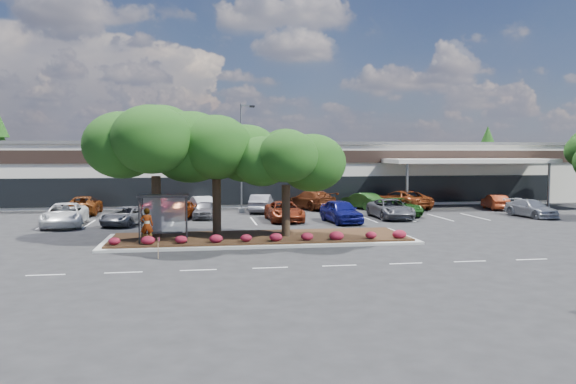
{
  "coord_description": "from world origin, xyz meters",
  "views": [
    {
      "loc": [
        -5.48,
        -28.76,
        5.17
      ],
      "look_at": [
        0.23,
        7.55,
        2.6
      ],
      "focal_mm": 35.0,
      "sensor_mm": 36.0,
      "label": 1
    }
  ],
  "objects": [
    {
      "name": "car_9",
      "position": [
        -15.17,
        20.32,
        0.77
      ],
      "size": [
        2.75,
        5.63,
        1.54
      ],
      "primitive_type": "imported",
      "rotation": [
        0.0,
        0.0,
        3.18
      ],
      "color": "#6A2E0E",
      "rests_on": "ground"
    },
    {
      "name": "island_tree_east",
      "position": [
        -0.5,
        3.7,
        3.51
      ],
      "size": [
        5.8,
        5.8,
        6.5
      ],
      "primitive_type": null,
      "color": "#1B3911",
      "rests_on": "landscape_island"
    },
    {
      "name": "car_17",
      "position": [
        21.19,
        18.73,
        0.68
      ],
      "size": [
        2.15,
        4.3,
        1.35
      ],
      "primitive_type": "imported",
      "rotation": [
        0.0,
        0.0,
        2.96
      ],
      "color": "#983216",
      "rests_on": "ground"
    },
    {
      "name": "survey_stake",
      "position": [
        -7.52,
        -1.0,
        0.68
      ],
      "size": [
        0.07,
        0.14,
        1.05
      ],
      "color": "tan",
      "rests_on": "ground"
    },
    {
      "name": "car_1",
      "position": [
        -10.7,
        12.52,
        0.66
      ],
      "size": [
        3.9,
        5.25,
        1.32
      ],
      "primitive_type": "imported",
      "rotation": [
        0.0,
        0.0,
        -0.41
      ],
      "color": "slate",
      "rests_on": "ground"
    },
    {
      "name": "shrub_row",
      "position": [
        -2.0,
        1.9,
        0.51
      ],
      "size": [
        17.0,
        0.8,
        0.5
      ],
      "primitive_type": null,
      "color": "maroon",
      "rests_on": "landscape_island"
    },
    {
      "name": "island_tree_west",
      "position": [
        -8.0,
        4.5,
        4.21
      ],
      "size": [
        7.2,
        7.2,
        7.89
      ],
      "primitive_type": null,
      "color": "#1B3911",
      "rests_on": "landscape_island"
    },
    {
      "name": "car_10",
      "position": [
        -8.75,
        19.92,
        0.67
      ],
      "size": [
        3.16,
        5.16,
        1.33
      ],
      "primitive_type": "imported",
      "rotation": [
        0.0,
        0.0,
        2.93
      ],
      "color": "maroon",
      "rests_on": "ground"
    },
    {
      "name": "car_5",
      "position": [
        4.81,
        11.43,
        0.85
      ],
      "size": [
        2.59,
        5.2,
        1.7
      ],
      "primitive_type": "imported",
      "rotation": [
        0.0,
        0.0,
        0.12
      ],
      "color": "#0F115D",
      "rests_on": "ground"
    },
    {
      "name": "car_12",
      "position": [
        -0.23,
        19.58,
        0.79
      ],
      "size": [
        2.71,
        5.06,
        1.58
      ],
      "primitive_type": "imported",
      "rotation": [
        0.0,
        0.0,
        2.92
      ],
      "color": "slate",
      "rests_on": "ground"
    },
    {
      "name": "car_0",
      "position": [
        -14.93,
        12.52,
        0.81
      ],
      "size": [
        3.13,
        6.04,
        1.63
      ],
      "primitive_type": "imported",
      "rotation": [
        0.0,
        0.0,
        0.08
      ],
      "color": "white",
      "rests_on": "ground"
    },
    {
      "name": "island_tree_mid",
      "position": [
        -4.5,
        5.2,
        3.92
      ],
      "size": [
        6.6,
        6.6,
        7.32
      ],
      "primitive_type": null,
      "color": "#1B3911",
      "rests_on": "landscape_island"
    },
    {
      "name": "car_2",
      "position": [
        -6.97,
        15.85,
        0.72
      ],
      "size": [
        2.84,
        4.54,
        1.44
      ],
      "primitive_type": "imported",
      "rotation": [
        0.0,
        0.0,
        -0.29
      ],
      "color": "#632005",
      "rests_on": "ground"
    },
    {
      "name": "car_3",
      "position": [
        -5.16,
        15.74,
        0.68
      ],
      "size": [
        2.09,
        4.17,
        1.36
      ],
      "primitive_type": "imported",
      "rotation": [
        0.0,
        0.0,
        -0.12
      ],
      "color": "#5C5B63",
      "rests_on": "ground"
    },
    {
      "name": "ground",
      "position": [
        0.0,
        0.0,
        0.0
      ],
      "size": [
        160.0,
        160.0,
        0.0
      ],
      "primitive_type": "plane",
      "color": "black",
      "rests_on": "ground"
    },
    {
      "name": "conifer_north_west",
      "position": [
        -30.0,
        46.0,
        5.0
      ],
      "size": [
        4.4,
        4.4,
        10.0
      ],
      "primitive_type": "cone",
      "color": "#1B3911",
      "rests_on": "ground"
    },
    {
      "name": "car_16",
      "position": [
        12.84,
        20.49,
        0.86
      ],
      "size": [
        4.83,
        6.79,
        1.72
      ],
      "primitive_type": "imported",
      "rotation": [
        0.0,
        0.0,
        3.5
      ],
      "color": "maroon",
      "rests_on": "ground"
    },
    {
      "name": "car_11",
      "position": [
        -5.44,
        19.83,
        0.73
      ],
      "size": [
        2.51,
        4.69,
        1.47
      ],
      "primitive_type": "imported",
      "rotation": [
        0.0,
        0.0,
        3.37
      ],
      "color": "#BDBDBD",
      "rests_on": "ground"
    },
    {
      "name": "car_8",
      "position": [
        20.88,
        12.61,
        0.7
      ],
      "size": [
        2.7,
        5.09,
        1.41
      ],
      "primitive_type": "imported",
      "rotation": [
        0.0,
        0.0,
        0.16
      ],
      "color": "#9B9FA5",
      "rests_on": "ground"
    },
    {
      "name": "bus_shelter",
      "position": [
        -7.5,
        2.95,
        2.31
      ],
      "size": [
        2.75,
        1.55,
        2.59
      ],
      "color": "black",
      "rests_on": "landscape_island"
    },
    {
      "name": "lane_markings",
      "position": [
        -0.14,
        10.42,
        0.01
      ],
      "size": [
        33.12,
        20.06,
        0.01
      ],
      "color": "silver",
      "rests_on": "ground"
    },
    {
      "name": "retail_store",
      "position": [
        0.06,
        33.91,
        3.15
      ],
      "size": [
        80.4,
        25.2,
        6.25
      ],
      "color": "silver",
      "rests_on": "ground"
    },
    {
      "name": "light_pole",
      "position": [
        -1.83,
        19.73,
        4.14
      ],
      "size": [
        1.43,
        0.58,
        9.37
      ],
      "rotation": [
        0.0,
        0.0,
        0.15
      ],
      "color": "#A5A5A0",
      "rests_on": "ground"
    },
    {
      "name": "car_4",
      "position": [
        0.82,
        13.04,
        0.75
      ],
      "size": [
        2.58,
        5.44,
        1.5
      ],
      "primitive_type": "imported",
      "rotation": [
        0.0,
        0.0,
        0.02
      ],
      "color": "maroon",
      "rests_on": "ground"
    },
    {
      "name": "conifer_north_east",
      "position": [
        34.0,
        44.0,
        4.5
      ],
      "size": [
        3.96,
        3.96,
        9.0
      ],
      "primitive_type": "cone",
      "color": "#1B3911",
      "rests_on": "ground"
    },
    {
      "name": "person_waiting",
      "position": [
        -8.38,
        2.46,
        1.22
      ],
      "size": [
        0.71,
        0.48,
        1.92
      ],
      "primitive_type": "imported",
      "rotation": [
        0.0,
        0.0,
        3.12
      ],
      "color": "#594C47",
      "rests_on": "landscape_island"
    },
    {
      "name": "landscape_island",
      "position": [
        -2.0,
        4.0,
        0.12
      ],
      "size": [
        18.0,
        6.0,
        0.26
      ],
      "color": "#A5A5A0",
      "rests_on": "ground"
    },
    {
      "name": "car_7",
      "position": [
        10.6,
        15.21,
        0.72
      ],
      "size": [
        3.3,
        5.55,
        1.45
      ],
      "primitive_type": "imported",
      "rotation": [
        0.0,
        0.0,
        0.18
      ],
      "color": "#184512",
      "rests_on": "ground"
    },
    {
      "name": "car_13",
      "position": [
        4.57,
        21.54,
        0.86
      ],
      "size": [
        4.4,
        6.39,
        1.72
      ],
      "primitive_type": "imported",
      "rotation": [
        0.0,
        0.0,
        3.52
      ],
      "color": "#642A12",
      "rests_on": "ground"
    },
    {
      "name": "car_6",
      "position": [
        9.34,
        13.38,
        0.76
      ],
      "size": [
        2.59,
        5.52,
        1.53
      ],
      "primitive_type": "imported",
      "rotation": [
        0.0,
        0.0,
        0.01
      ],
      "color": "#52535A",
      "rests_on": "ground"
    },
    {
      "name": "car_15",
      "position": [
        9.3,
        21.25,
        0.75
      ],
      "size": [
        3.31,
        4.78,
        1.49
      ],
      "primitive_type": "imported",
      "rotation": [
        0.0,
        0.0,
        3.57
      ],
      "color": "#224E1B",
      "rests_on": "ground"
    }
  ]
}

